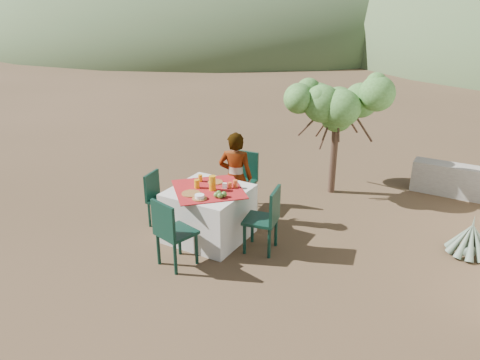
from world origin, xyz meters
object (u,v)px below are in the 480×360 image
(table, at_px, (209,213))
(chair_right, at_px, (266,217))
(chair_far, at_px, (243,177))
(chair_left, at_px, (158,196))
(juice_pitcher, at_px, (212,183))
(shrub_tree, at_px, (342,110))
(person, at_px, (235,178))
(agave, at_px, (470,240))
(chair_near, at_px, (171,231))

(table, distance_m, chair_right, 0.90)
(chair_far, height_order, chair_left, chair_far)
(juice_pitcher, bearing_deg, chair_right, 5.21)
(table, bearing_deg, shrub_tree, 68.23)
(shrub_tree, bearing_deg, person, -117.32)
(person, xyz_separation_m, shrub_tree, (0.97, 1.88, 0.76))
(chair_left, bearing_deg, agave, -80.02)
(chair_far, distance_m, person, 0.55)
(chair_far, bearing_deg, shrub_tree, 46.41)
(table, xyz_separation_m, agave, (3.31, 1.36, -0.16))
(chair_near, bearing_deg, juice_pitcher, -79.25)
(agave, height_order, juice_pitcher, juice_pitcher)
(chair_left, distance_m, juice_pitcher, 1.07)
(chair_far, relative_size, chair_near, 1.00)
(chair_right, relative_size, juice_pitcher, 4.39)
(table, distance_m, chair_far, 1.17)
(juice_pitcher, bearing_deg, table, 173.58)
(chair_near, xyz_separation_m, shrub_tree, (0.99, 3.44, 0.96))
(table, bearing_deg, agave, 22.31)
(chair_near, bearing_deg, table, -74.37)
(table, distance_m, chair_near, 0.90)
(shrub_tree, bearing_deg, chair_near, -106.14)
(chair_left, distance_m, chair_right, 1.79)
(juice_pitcher, bearing_deg, chair_near, -93.46)
(chair_near, distance_m, agave, 4.00)
(chair_near, xyz_separation_m, agave, (3.29, 2.25, -0.30))
(chair_left, bearing_deg, table, -97.21)
(chair_far, bearing_deg, chair_right, -52.77)
(chair_far, bearing_deg, table, -89.86)
(chair_far, relative_size, chair_right, 1.01)
(chair_near, relative_size, chair_left, 1.14)
(chair_far, relative_size, person, 0.66)
(agave, bearing_deg, juice_pitcher, -157.09)
(chair_right, bearing_deg, table, -96.62)
(person, height_order, agave, person)
(chair_near, bearing_deg, shrub_tree, -91.93)
(person, relative_size, shrub_tree, 0.76)
(agave, bearing_deg, chair_near, -145.63)
(chair_far, bearing_deg, chair_near, -91.38)
(chair_right, relative_size, person, 0.65)
(chair_far, bearing_deg, agave, -1.38)
(table, height_order, shrub_tree, shrub_tree)
(chair_right, distance_m, juice_pitcher, 0.89)
(chair_near, distance_m, chair_left, 1.28)
(shrub_tree, relative_size, juice_pitcher, 8.88)
(chair_left, relative_size, shrub_tree, 0.44)
(chair_right, xyz_separation_m, agave, (2.43, 1.29, -0.29))
(chair_left, bearing_deg, chair_near, -141.39)
(chair_far, xyz_separation_m, juice_pitcher, (0.18, -1.17, 0.35))
(chair_near, height_order, chair_right, chair_near)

